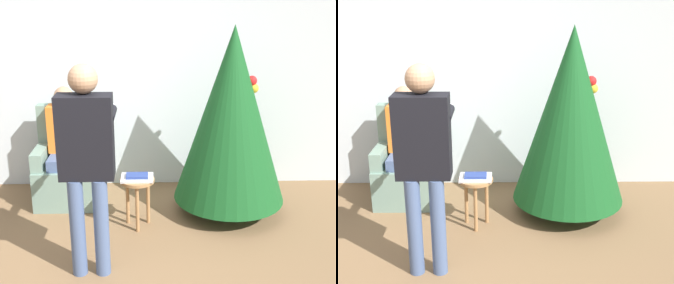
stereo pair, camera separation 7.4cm
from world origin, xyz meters
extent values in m
cube|color=silver|center=(0.00, 2.23, 1.35)|extent=(8.00, 0.06, 2.70)
cylinder|color=brown|center=(1.13, 1.44, 0.08)|extent=(0.10, 0.10, 0.16)
cone|color=#144C1E|center=(1.13, 1.44, 1.03)|extent=(1.12, 1.12, 1.74)
sphere|color=white|center=(1.20, 1.55, 1.51)|extent=(0.06, 0.06, 0.06)
sphere|color=red|center=(1.31, 1.46, 1.37)|extent=(0.10, 0.10, 0.10)
sphere|color=gold|center=(1.33, 1.45, 1.30)|extent=(0.09, 0.09, 0.09)
cube|color=gray|center=(-0.57, 1.72, 0.22)|extent=(0.64, 0.60, 0.43)
cube|color=gray|center=(-0.57, 1.95, 0.73)|extent=(0.64, 0.14, 0.60)
cube|color=gray|center=(-0.83, 1.72, 0.53)|extent=(0.12, 0.54, 0.19)
cube|color=gray|center=(-0.31, 1.72, 0.53)|extent=(0.12, 0.54, 0.19)
cylinder|color=#475B84|center=(-0.67, 1.52, 0.22)|extent=(0.11, 0.11, 0.43)
cylinder|color=#475B84|center=(-0.47, 1.52, 0.22)|extent=(0.11, 0.11, 0.43)
cube|color=#475B84|center=(-0.57, 1.67, 0.49)|extent=(0.32, 0.40, 0.12)
cube|color=orange|center=(-0.57, 1.82, 0.80)|extent=(0.36, 0.20, 0.50)
sphere|color=tan|center=(-0.57, 1.82, 1.15)|extent=(0.20, 0.20, 0.20)
cylinder|color=#475B84|center=(-0.25, 0.35, 0.41)|extent=(0.12, 0.12, 0.82)
cylinder|color=#475B84|center=(-0.06, 0.35, 0.41)|extent=(0.12, 0.12, 0.82)
cube|color=black|center=(-0.15, 0.41, 1.15)|extent=(0.42, 0.20, 0.65)
sphere|color=tan|center=(-0.15, 0.45, 1.59)|extent=(0.22, 0.22, 0.22)
cylinder|color=black|center=(-0.33, 0.60, 1.28)|extent=(0.08, 0.30, 0.08)
cylinder|color=black|center=(0.03, 0.60, 1.28)|extent=(0.08, 0.30, 0.08)
cube|color=white|center=(0.03, 0.79, 1.28)|extent=(0.04, 0.14, 0.04)
cylinder|color=#A37547|center=(0.20, 1.14, 0.48)|extent=(0.33, 0.33, 0.03)
cylinder|color=#A37547|center=(0.20, 1.03, 0.23)|extent=(0.04, 0.04, 0.47)
cylinder|color=#A37547|center=(0.30, 1.20, 0.23)|extent=(0.04, 0.04, 0.47)
cylinder|color=#A37547|center=(0.10, 1.20, 0.23)|extent=(0.04, 0.04, 0.47)
cube|color=silver|center=(0.20, 1.14, 0.51)|extent=(0.31, 0.23, 0.02)
cube|color=navy|center=(0.20, 1.14, 0.53)|extent=(0.21, 0.13, 0.02)
camera|label=1|loc=(0.37, -2.96, 2.23)|focal=50.00mm
camera|label=2|loc=(0.44, -2.97, 2.23)|focal=50.00mm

